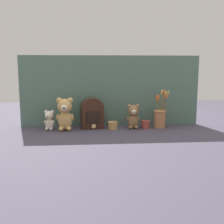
{
  "coord_description": "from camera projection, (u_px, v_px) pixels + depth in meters",
  "views": [
    {
      "loc": [
        -0.2,
        -2.41,
        0.55
      ],
      "look_at": [
        0.0,
        0.02,
        0.15
      ],
      "focal_mm": 45.0,
      "sensor_mm": 36.0,
      "label": 1
    }
  ],
  "objects": [
    {
      "name": "teddy_bear_medium",
      "position": [
        133.0,
        116.0,
        2.49
      ],
      "size": [
        0.12,
        0.11,
        0.22
      ],
      "color": "olive",
      "rests_on": "ground"
    },
    {
      "name": "teddy_bear_large",
      "position": [
        65.0,
        113.0,
        2.42
      ],
      "size": [
        0.15,
        0.15,
        0.29
      ],
      "color": "tan",
      "rests_on": "ground"
    },
    {
      "name": "teddy_bear_small",
      "position": [
        49.0,
        120.0,
        2.44
      ],
      "size": [
        0.1,
        0.09,
        0.17
      ],
      "color": "beige",
      "rests_on": "ground"
    },
    {
      "name": "flower_vase",
      "position": [
        160.0,
        116.0,
        2.54
      ],
      "size": [
        0.13,
        0.14,
        0.35
      ],
      "color": "#AD7047",
      "rests_on": "ground"
    },
    {
      "name": "backdrop_wall",
      "position": [
        111.0,
        91.0,
        2.59
      ],
      "size": [
        1.65,
        0.02,
        0.65
      ],
      "color": "#4C6B5B",
      "rests_on": "ground"
    },
    {
      "name": "decorative_tin_short",
      "position": [
        146.0,
        124.0,
        2.52
      ],
      "size": [
        0.08,
        0.08,
        0.07
      ],
      "color": "#993D33",
      "rests_on": "ground"
    },
    {
      "name": "ground_plane",
      "position": [
        112.0,
        129.0,
        2.48
      ],
      "size": [
        4.0,
        4.0,
        0.0
      ],
      "primitive_type": "plane",
      "color": "#3D3847"
    },
    {
      "name": "vintage_radio",
      "position": [
        92.0,
        113.0,
        2.51
      ],
      "size": [
        0.21,
        0.16,
        0.28
      ],
      "color": "#381E14",
      "rests_on": "ground"
    },
    {
      "name": "decorative_tin_tall",
      "position": [
        113.0,
        125.0,
        2.49
      ],
      "size": [
        0.09,
        0.09,
        0.07
      ],
      "color": "tan",
      "rests_on": "ground"
    }
  ]
}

